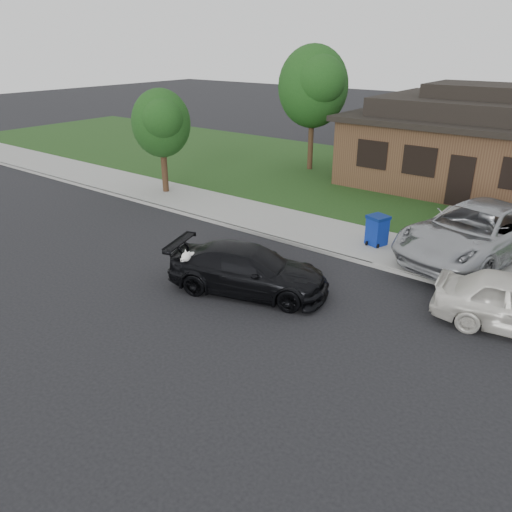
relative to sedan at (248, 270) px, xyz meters
The scene contains 11 objects.
ground 1.79m from the sedan, behind, with size 120.00×120.00×0.00m, color black.
sidewalk 5.48m from the sedan, 107.65° to the left, with size 60.00×3.00×0.12m, color gray.
curb 4.09m from the sedan, 114.11° to the left, with size 60.00×0.12×0.12m, color gray.
lawn 13.31m from the sedan, 97.14° to the left, with size 60.00×13.00×0.13m, color #193814.
driveway 11.09m from the sedan, 66.89° to the left, with size 4.50×13.00×0.14m, color gray.
sedan is the anchor object (origin of this frame).
minivan 7.54m from the sedan, 54.00° to the left, with size 2.83×6.13×1.70m, color #A2A4A9.
recycling_bin 5.44m from the sedan, 74.18° to the left, with size 0.79×0.79×1.03m.
house 15.44m from the sedan, 81.21° to the left, with size 12.60×8.60×4.65m.
tree_0 14.87m from the sedan, 114.62° to the left, with size 3.78×3.60×6.34m.
tree_2 10.79m from the sedan, 149.60° to the left, with size 2.73×2.60×4.59m.
Camera 1 is at (9.57, -10.13, 6.59)m, focal length 35.00 mm.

